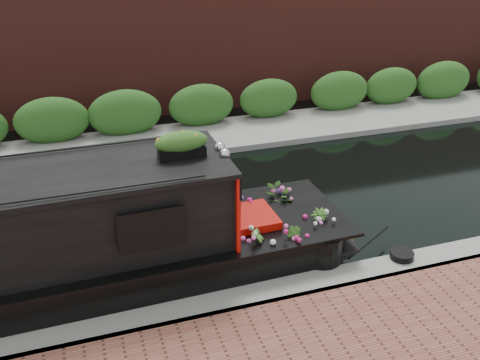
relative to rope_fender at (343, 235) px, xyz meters
name	(u,v)px	position (x,y,z in m)	size (l,w,h in m)	color
ground	(167,219)	(-3.19, 1.99, -0.16)	(80.00, 80.00, 0.00)	black
near_bank_coping	(206,316)	(-3.19, -1.31, -0.16)	(40.00, 0.60, 0.50)	gray
far_bank_path	(138,148)	(-3.19, 6.19, -0.16)	(40.00, 2.40, 0.34)	gray
far_hedge	(133,137)	(-3.19, 7.09, -0.16)	(40.00, 1.10, 2.80)	#28571D
far_brick_wall	(124,114)	(-3.19, 9.19, -0.16)	(40.00, 1.00, 8.00)	#57221D
rope_fender	(343,235)	(0.00, 0.00, 0.00)	(0.32, 0.32, 0.37)	olive
coiled_mooring_rope	(402,255)	(0.57, -1.17, 0.15)	(0.43, 0.43, 0.12)	black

